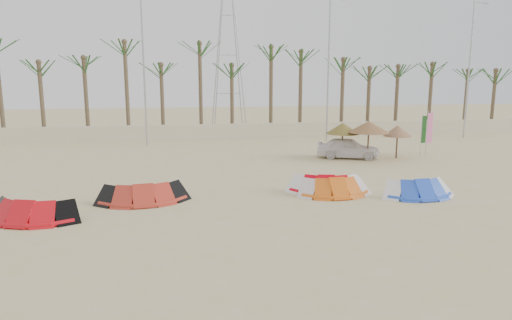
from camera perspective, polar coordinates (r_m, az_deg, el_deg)
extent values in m
plane|color=beige|center=(16.01, 3.51, -8.52)|extent=(120.00, 120.00, 0.00)
cube|color=beige|center=(37.18, -3.99, 3.52)|extent=(60.00, 0.30, 1.30)
cylinder|color=brown|center=(39.73, -24.95, 6.78)|extent=(0.32, 0.32, 6.50)
ellipsoid|color=#194719|center=(39.70, -25.32, 11.46)|extent=(4.00, 4.00, 2.40)
cylinder|color=brown|center=(38.30, -10.27, 7.49)|extent=(0.32, 0.32, 6.50)
ellipsoid|color=#194719|center=(38.27, -10.44, 12.35)|extent=(4.00, 4.00, 2.40)
cylinder|color=brown|center=(39.43, 4.55, 7.71)|extent=(0.32, 0.32, 6.50)
ellipsoid|color=#194719|center=(39.40, 4.62, 12.44)|extent=(4.00, 4.00, 2.40)
cylinder|color=brown|center=(42.92, 17.74, 7.48)|extent=(0.32, 0.32, 6.50)
ellipsoid|color=#194719|center=(42.89, 17.99, 11.82)|extent=(4.00, 4.00, 2.40)
cylinder|color=brown|center=(47.08, 26.52, 7.11)|extent=(0.32, 0.32, 6.50)
ellipsoid|color=#194719|center=(47.06, 26.85, 11.05)|extent=(4.00, 4.00, 2.40)
cylinder|color=#A5A8AD|center=(34.84, -13.83, 10.76)|extent=(0.14, 0.14, 11.00)
cylinder|color=#A5A8AD|center=(36.56, 9.03, 10.91)|extent=(0.14, 0.14, 11.00)
cube|color=#A5A8AD|center=(37.31, 10.83, 19.11)|extent=(0.35, 0.14, 0.10)
cylinder|color=#A5A8AD|center=(41.88, 25.07, 10.01)|extent=(0.14, 0.14, 11.00)
cylinder|color=#A5A8AD|center=(42.54, 26.25, 17.23)|extent=(1.00, 0.08, 0.08)
cube|color=#A5A8AD|center=(42.82, 26.82, 17.07)|extent=(0.35, 0.14, 0.10)
cylinder|color=red|center=(18.62, -26.28, -6.56)|extent=(3.20, 1.18, 0.20)
cube|color=black|center=(18.28, -21.77, -6.01)|extent=(0.90, 1.23, 0.40)
cylinder|color=#B32E1F|center=(19.63, -13.89, -4.89)|extent=(3.41, 0.59, 0.20)
cube|color=black|center=(19.88, -18.32, -4.48)|extent=(0.72, 1.16, 0.40)
cube|color=black|center=(19.62, -9.41, -4.27)|extent=(0.72, 1.16, 0.40)
cylinder|color=red|center=(20.87, 8.70, -3.77)|extent=(3.05, 0.92, 0.20)
cube|color=silver|center=(20.55, 4.93, -3.48)|extent=(0.84, 1.21, 0.40)
cube|color=silver|center=(21.39, 12.18, -3.12)|extent=(0.84, 1.21, 0.40)
cylinder|color=orange|center=(20.40, 9.82, -4.14)|extent=(2.92, 0.33, 0.20)
cube|color=silver|center=(20.07, 6.19, -3.85)|extent=(0.65, 1.13, 0.40)
cube|color=silver|center=(20.91, 13.15, -3.48)|extent=(0.65, 1.13, 0.40)
cylinder|color=blue|center=(21.03, 19.70, -4.17)|extent=(2.84, 0.30, 0.20)
cube|color=white|center=(20.50, 16.46, -3.92)|extent=(0.64, 1.12, 0.40)
cube|color=white|center=(21.72, 22.56, -3.50)|extent=(0.64, 1.12, 0.40)
cylinder|color=#4C331E|center=(29.37, 10.73, 2.31)|extent=(0.10, 0.10, 2.17)
cone|color=olive|center=(29.26, 10.79, 3.92)|extent=(2.11, 2.11, 0.70)
cylinder|color=#4C331E|center=(28.92, 13.84, 2.24)|extent=(0.10, 0.10, 2.35)
cone|color=#96673E|center=(28.80, 13.92, 4.06)|extent=(2.51, 2.51, 0.70)
cylinder|color=#4C331E|center=(30.22, 17.20, 2.10)|extent=(0.10, 0.10, 2.01)
cone|color=#A37450|center=(30.13, 17.28, 3.52)|extent=(1.76, 1.76, 0.70)
cylinder|color=#A5A8AD|center=(31.28, 20.56, 3.08)|extent=(0.04, 0.04, 2.99)
cube|color=pink|center=(31.35, 20.95, 3.73)|extent=(0.41, 0.11, 1.95)
cylinder|color=#A5A8AD|center=(31.74, 19.94, 2.99)|extent=(0.04, 0.04, 2.74)
cube|color=#154B16|center=(31.81, 20.33, 3.58)|extent=(0.40, 0.15, 1.78)
imported|color=white|center=(29.52, 11.43, 1.50)|extent=(4.20, 2.84, 1.33)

